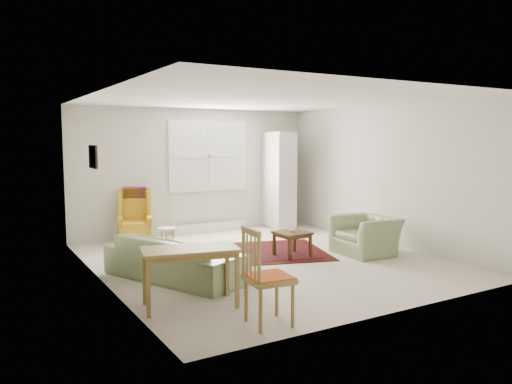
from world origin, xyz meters
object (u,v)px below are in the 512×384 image
cabinet (279,180)px  desk_chair (269,276)px  desk (190,277)px  coffee_table (292,244)px  wingback_chair (135,215)px  armchair (365,232)px  stool (167,240)px  sofa (175,250)px

cabinet → desk_chair: cabinet is taller
cabinet → desk_chair: bearing=-121.0°
cabinet → desk: cabinet is taller
coffee_table → desk_chair: 3.04m
wingback_chair → cabinet: 3.18m
armchair → desk: bearing=-72.0°
coffee_table → desk: bearing=-149.1°
wingback_chair → stool: (0.24, -1.01, -0.30)m
coffee_table → stool: stool is taller
sofa → coffee_table: sofa is taller
sofa → coffee_table: 2.15m
stool → cabinet: size_ratio=0.20×
sofa → stool: 1.72m
stool → cabinet: (2.90, 1.01, 0.81)m
sofa → wingback_chair: size_ratio=2.00×
stool → cabinet: 3.17m
wingback_chair → cabinet: size_ratio=0.49×
coffee_table → stool: (-1.63, 1.34, 0.01)m
coffee_table → stool: size_ratio=1.19×
sofa → armchair: size_ratio=2.11×
coffee_table → cabinet: size_ratio=0.24×
sofa → stool: sofa is taller
desk → desk_chair: desk_chair is taller
stool → desk_chair: (-0.27, -3.69, 0.30)m
cabinet → desk_chair: (-3.17, -4.70, -0.52)m
coffee_table → cabinet: bearing=61.8°
coffee_table → desk_chair: size_ratio=0.49×
stool → desk_chair: 3.71m
sofa → wingback_chair: 2.66m
sofa → cabinet: (3.38, 2.64, 0.62)m
coffee_table → desk_chair: bearing=-129.0°
stool → cabinet: cabinet is taller
sofa → wingback_chair: wingback_chair is taller
wingback_chair → coffee_table: size_ratio=2.03×
cabinet → desk: size_ratio=1.92×
armchair → wingback_chair: bearing=-130.1°
wingback_chair → desk_chair: bearing=-73.6°
sofa → desk_chair: size_ratio=2.00×
armchair → desk_chair: bearing=-55.5°
sofa → armchair: 3.28m
wingback_chair → desk: wingback_chair is taller
sofa → cabinet: cabinet is taller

